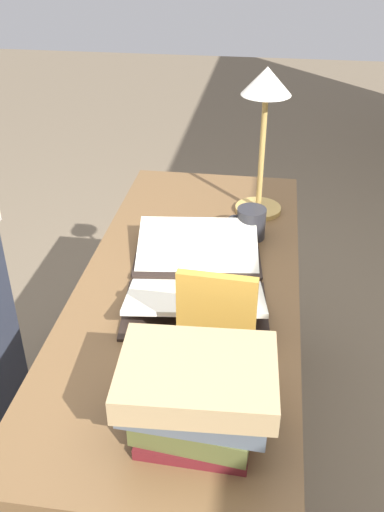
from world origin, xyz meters
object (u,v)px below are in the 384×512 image
object	(u,v)px
open_book	(196,275)
book_standing_upright	(216,318)
book_stack_tall	(197,395)
reading_lamp	(265,107)
coffee_mug	(251,223)

from	to	relation	value
open_book	book_standing_upright	distance (m)	0.32
book_stack_tall	book_standing_upright	size ratio (longest dim) A/B	1.34
reading_lamp	book_stack_tall	bearing A→B (deg)	-4.53
book_stack_tall	reading_lamp	xyz separation A→B (m)	(-0.96, 0.08, 0.26)
reading_lamp	book_standing_upright	bearing A→B (deg)	-4.90
open_book	reading_lamp	size ratio (longest dim) A/B	1.17
book_standing_upright	coffee_mug	size ratio (longest dim) A/B	1.87
open_book	book_standing_upright	xyz separation A→B (m)	(0.30, 0.08, 0.09)
book_standing_upright	reading_lamp	xyz separation A→B (m)	(-0.74, 0.06, 0.24)
open_book	reading_lamp	xyz separation A→B (m)	(-0.44, 0.15, 0.33)
open_book	coffee_mug	size ratio (longest dim) A/B	4.62
open_book	book_stack_tall	size ratio (longest dim) A/B	1.84
book_stack_tall	coffee_mug	xyz separation A→B (m)	(-0.78, 0.06, -0.05)
open_book	book_stack_tall	distance (m)	0.52
book_standing_upright	coffee_mug	bearing A→B (deg)	178.48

